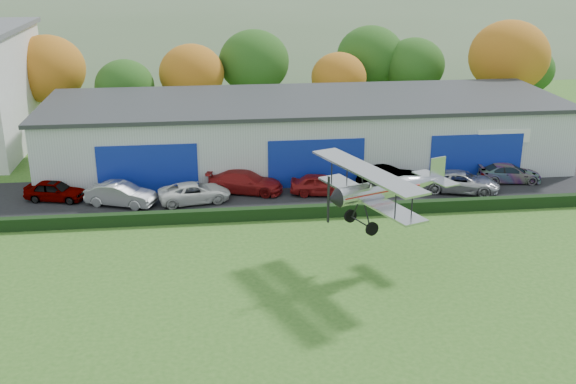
{
  "coord_description": "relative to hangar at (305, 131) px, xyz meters",
  "views": [
    {
      "loc": [
        -2.64,
        -25.07,
        16.75
      ],
      "look_at": [
        1.66,
        11.16,
        3.62
      ],
      "focal_mm": 43.07,
      "sensor_mm": 36.0,
      "label": 1
    }
  ],
  "objects": [
    {
      "name": "car_1",
      "position": [
        -13.71,
        -8.22,
        -1.83
      ],
      "size": [
        5.01,
        3.18,
        1.56
      ],
      "primitive_type": "imported",
      "rotation": [
        0.0,
        0.0,
        1.22
      ],
      "color": "silver",
      "rests_on": "apron"
    },
    {
      "name": "biplane",
      "position": [
        1.47,
        -19.28,
        1.91
      ],
      "size": [
        7.64,
        8.58,
        3.26
      ],
      "rotation": [
        0.0,
        0.0,
        0.37
      ],
      "color": "#BCBCC3"
    },
    {
      "name": "car_0",
      "position": [
        -18.32,
        -6.73,
        -1.9
      ],
      "size": [
        4.42,
        2.63,
        1.41
      ],
      "primitive_type": "imported",
      "rotation": [
        0.0,
        0.0,
        1.32
      ],
      "color": "gray",
      "rests_on": "apron"
    },
    {
      "name": "distant_hills",
      "position": [
        -9.38,
        112.02,
        -15.7
      ],
      "size": [
        430.0,
        196.0,
        56.0
      ],
      "color": "#4C6642",
      "rests_on": "ground"
    },
    {
      "name": "car_6",
      "position": [
        10.17,
        -8.29,
        -1.87
      ],
      "size": [
        5.8,
        4.01,
        1.47
      ],
      "primitive_type": "imported",
      "rotation": [
        0.0,
        0.0,
        1.24
      ],
      "color": "silver",
      "rests_on": "apron"
    },
    {
      "name": "car_7",
      "position": [
        14.43,
        -6.62,
        -1.93
      ],
      "size": [
        4.86,
        2.41,
        1.36
      ],
      "primitive_type": "imported",
      "rotation": [
        0.0,
        0.0,
        1.46
      ],
      "color": "gray",
      "rests_on": "apron"
    },
    {
      "name": "tree_belt",
      "position": [
        -4.15,
        12.64,
        2.95
      ],
      "size": [
        75.7,
        13.22,
        10.12
      ],
      "color": "#3D2614",
      "rests_on": "ground"
    },
    {
      "name": "apron",
      "position": [
        -2.0,
        -6.98,
        -2.63
      ],
      "size": [
        48.0,
        9.0,
        0.05
      ],
      "primitive_type": "cube",
      "color": "black",
      "rests_on": "ground"
    },
    {
      "name": "car_3",
      "position": [
        -5.2,
        -6.62,
        -1.83
      ],
      "size": [
        5.77,
        3.71,
        1.55
      ],
      "primitive_type": "imported",
      "rotation": [
        0.0,
        0.0,
        1.26
      ],
      "color": "maroon",
      "rests_on": "apron"
    },
    {
      "name": "hangar",
      "position": [
        0.0,
        0.0,
        0.0
      ],
      "size": [
        40.6,
        12.6,
        5.3
      ],
      "color": "#B2B7BC",
      "rests_on": "ground"
    },
    {
      "name": "car_4",
      "position": [
        0.12,
        -7.73,
        -1.86
      ],
      "size": [
        4.62,
        2.54,
        1.49
      ],
      "primitive_type": "imported",
      "rotation": [
        0.0,
        0.0,
        1.38
      ],
      "color": "maroon",
      "rests_on": "apron"
    },
    {
      "name": "car_2",
      "position": [
        -8.76,
        -8.18,
        -1.93
      ],
      "size": [
        5.24,
        3.16,
        1.36
      ],
      "primitive_type": "imported",
      "rotation": [
        0.0,
        0.0,
        1.76
      ],
      "color": "silver",
      "rests_on": "apron"
    },
    {
      "name": "hedge",
      "position": [
        -2.0,
        -11.78,
        -2.26
      ],
      "size": [
        46.0,
        0.6,
        0.8
      ],
      "primitive_type": "cube",
      "color": "black",
      "rests_on": "ground"
    },
    {
      "name": "ground",
      "position": [
        -5.0,
        -27.98,
        -2.66
      ],
      "size": [
        300.0,
        300.0,
        0.0
      ],
      "primitive_type": "plane",
      "color": "#32601E",
      "rests_on": "ground"
    },
    {
      "name": "car_5",
      "position": [
        5.32,
        -6.59,
        -1.83
      ],
      "size": [
        4.98,
        3.0,
        1.55
      ],
      "primitive_type": "imported",
      "rotation": [
        0.0,
        0.0,
        1.88
      ],
      "color": "gray",
      "rests_on": "apron"
    }
  ]
}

